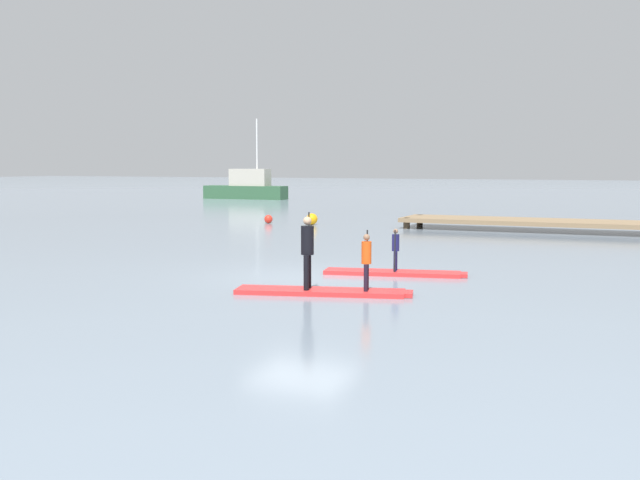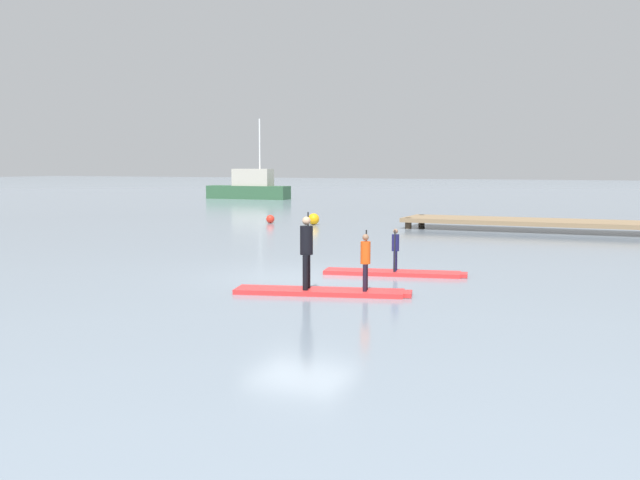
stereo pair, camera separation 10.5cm
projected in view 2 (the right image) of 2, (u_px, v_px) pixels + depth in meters
ground_plane at (301, 278)px, 18.06m from camera, size 240.00×240.00×0.00m
paddleboard_near at (395, 273)px, 18.53m from camera, size 3.59×1.37×0.10m
paddler_child_solo at (395, 248)px, 18.45m from camera, size 0.22×0.38×1.06m
paddleboard_far at (322, 292)px, 15.81m from camera, size 3.80×1.65×0.10m
paddler_adult at (307, 248)px, 15.77m from camera, size 0.33×0.48×1.63m
paddler_child_front at (366, 259)px, 15.61m from camera, size 0.26×0.40×1.27m
fishing_boat_green_midground at (250, 187)px, 58.88m from camera, size 6.84×1.70×6.28m
floating_dock at (562, 223)px, 30.33m from camera, size 13.01×2.68×0.46m
mooring_buoy_near at (270, 219)px, 34.77m from camera, size 0.39×0.39×0.39m
mooring_buoy_mid at (314, 219)px, 33.85m from camera, size 0.52×0.52×0.52m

